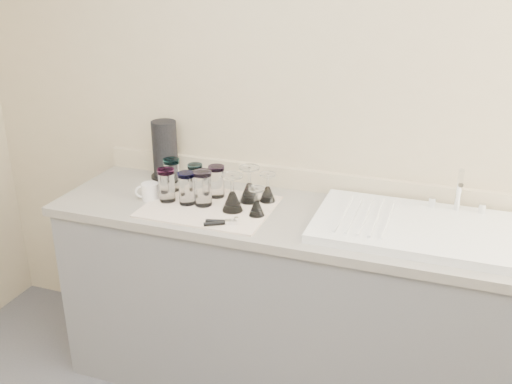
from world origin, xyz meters
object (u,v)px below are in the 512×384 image
at_px(sink_unit, 418,227).
at_px(tumbler_blue, 187,188).
at_px(tumbler_purple, 217,181).
at_px(goblet_back_right, 268,192).
at_px(tumbler_magenta, 167,185).
at_px(can_opener, 222,222).
at_px(tumbler_lavender, 203,188).
at_px(white_mug, 150,192).
at_px(goblet_back_left, 249,190).
at_px(paper_towel_roll, 165,150).
at_px(tumbler_cyan, 195,178).
at_px(tumbler_teal, 172,174).
at_px(goblet_front_left, 232,199).
at_px(goblet_front_right, 257,206).

xyz_separation_m(sink_unit, tumbler_blue, (-0.99, -0.07, 0.06)).
bearing_deg(tumbler_purple, goblet_back_right, 6.39).
xyz_separation_m(tumbler_magenta, goblet_back_right, (0.42, 0.15, -0.03)).
bearing_deg(can_opener, tumbler_lavender, 134.07).
bearing_deg(white_mug, tumbler_lavender, 2.55).
bearing_deg(tumbler_blue, goblet_back_left, 25.23).
bearing_deg(paper_towel_roll, tumbler_cyan, -32.77).
height_order(goblet_back_right, can_opener, goblet_back_right).
height_order(tumbler_teal, can_opener, tumbler_teal).
distance_m(sink_unit, tumbler_blue, 0.99).
height_order(sink_unit, tumbler_blue, sink_unit).
relative_size(tumbler_blue, tumbler_lavender, 0.92).
relative_size(tumbler_blue, goblet_front_left, 0.89).
bearing_deg(goblet_front_right, tumbler_lavender, 174.30).
height_order(sink_unit, white_mug, sink_unit).
bearing_deg(paper_towel_roll, sink_unit, -9.70).
bearing_deg(goblet_front_right, goblet_front_left, 173.84).
bearing_deg(tumbler_purple, goblet_front_left, -44.20).
height_order(tumbler_purple, goblet_front_right, tumbler_purple).
relative_size(tumbler_blue, goblet_front_right, 1.19).
height_order(tumbler_blue, paper_towel_roll, paper_towel_roll).
relative_size(tumbler_blue, white_mug, 1.26).
bearing_deg(tumbler_lavender, goblet_back_right, 28.27).
bearing_deg(goblet_front_left, paper_towel_roll, 148.83).
bearing_deg(tumbler_lavender, goblet_front_left, -5.34).
height_order(goblet_back_left, goblet_front_left, goblet_front_left).
distance_m(sink_unit, white_mug, 1.18).
height_order(tumbler_cyan, goblet_back_left, goblet_back_left).
distance_m(tumbler_blue, goblet_back_right, 0.36).
bearing_deg(white_mug, tumbler_purple, 23.48).
height_order(tumbler_magenta, goblet_front_left, goblet_front_left).
distance_m(tumbler_purple, tumbler_magenta, 0.22).
bearing_deg(paper_towel_roll, goblet_back_left, -18.12).
relative_size(tumbler_magenta, goblet_front_right, 1.22).
relative_size(tumbler_purple, paper_towel_roll, 0.51).
relative_size(tumbler_blue, can_opener, 1.07).
bearing_deg(white_mug, tumbler_teal, 67.82).
distance_m(tumbler_magenta, goblet_back_left, 0.37).
xyz_separation_m(tumbler_purple, can_opener, (0.14, -0.27, -0.07)).
xyz_separation_m(tumbler_teal, tumbler_cyan, (0.12, 0.01, -0.01)).
bearing_deg(tumbler_teal, tumbler_blue, -42.72).
distance_m(tumbler_purple, white_mug, 0.31).
relative_size(tumbler_lavender, white_mug, 1.37).
relative_size(sink_unit, can_opener, 5.99).
xyz_separation_m(tumbler_teal, paper_towel_roll, (-0.12, 0.16, 0.06)).
relative_size(tumbler_purple, goblet_front_left, 0.89).
height_order(tumbler_magenta, tumbler_lavender, tumbler_lavender).
bearing_deg(goblet_back_left, tumbler_magenta, -161.33).
bearing_deg(paper_towel_roll, tumbler_blue, -48.23).
xyz_separation_m(tumbler_teal, tumbler_lavender, (0.21, -0.11, 0.00)).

